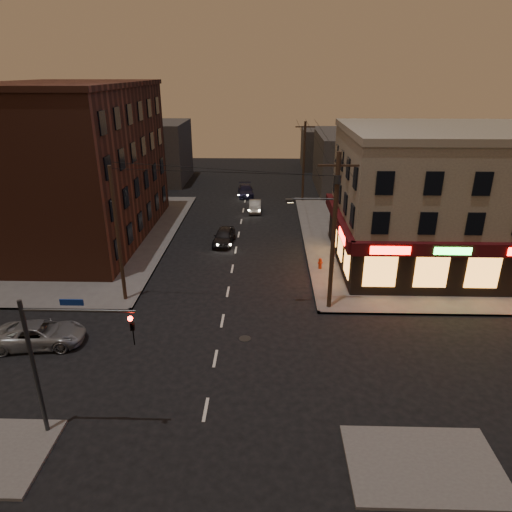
{
  "coord_description": "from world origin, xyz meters",
  "views": [
    {
      "loc": [
        2.79,
        -20.63,
        14.48
      ],
      "look_at": [
        2.01,
        6.89,
        3.2
      ],
      "focal_mm": 32.0,
      "sensor_mm": 36.0,
      "label": 1
    }
  ],
  "objects_px": {
    "suv_cross": "(40,334)",
    "sedan_far": "(246,191)",
    "sedan_mid": "(255,206)",
    "fire_hydrant": "(320,263)",
    "sedan_near": "(224,236)"
  },
  "relations": [
    {
      "from": "suv_cross",
      "to": "sedan_mid",
      "type": "height_order",
      "value": "suv_cross"
    },
    {
      "from": "suv_cross",
      "to": "sedan_far",
      "type": "bearing_deg",
      "value": -23.47
    },
    {
      "from": "suv_cross",
      "to": "sedan_far",
      "type": "relative_size",
      "value": 1.1
    },
    {
      "from": "sedan_near",
      "to": "sedan_far",
      "type": "distance_m",
      "value": 16.79
    },
    {
      "from": "sedan_mid",
      "to": "fire_hydrant",
      "type": "relative_size",
      "value": 4.25
    },
    {
      "from": "sedan_near",
      "to": "sedan_mid",
      "type": "relative_size",
      "value": 1.13
    },
    {
      "from": "sedan_near",
      "to": "sedan_mid",
      "type": "xyz_separation_m",
      "value": [
        2.46,
        10.09,
        -0.1
      ]
    },
    {
      "from": "suv_cross",
      "to": "sedan_far",
      "type": "xyz_separation_m",
      "value": [
        9.98,
        33.24,
        -0.04
      ]
    },
    {
      "from": "suv_cross",
      "to": "sedan_near",
      "type": "distance_m",
      "value": 18.73
    },
    {
      "from": "sedan_far",
      "to": "suv_cross",
      "type": "bearing_deg",
      "value": -112.08
    },
    {
      "from": "sedan_near",
      "to": "sedan_far",
      "type": "xyz_separation_m",
      "value": [
        1.1,
        16.75,
        -0.05
      ]
    },
    {
      "from": "sedan_near",
      "to": "fire_hydrant",
      "type": "distance_m",
      "value": 9.78
    },
    {
      "from": "suv_cross",
      "to": "fire_hydrant",
      "type": "height_order",
      "value": "suv_cross"
    },
    {
      "from": "suv_cross",
      "to": "sedan_near",
      "type": "relative_size",
      "value": 1.2
    },
    {
      "from": "sedan_near",
      "to": "sedan_far",
      "type": "height_order",
      "value": "sedan_near"
    }
  ]
}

